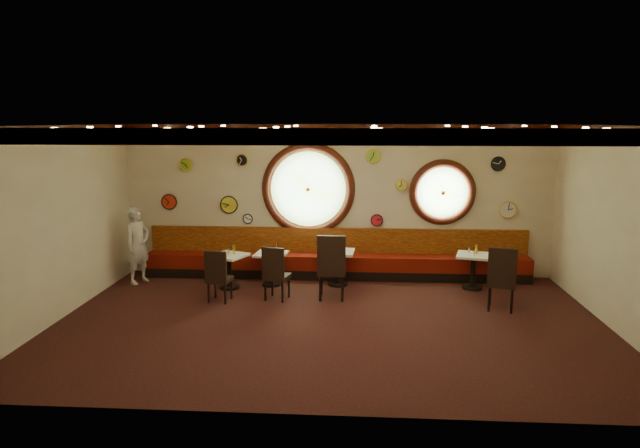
{
  "coord_description": "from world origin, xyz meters",
  "views": [
    {
      "loc": [
        0.43,
        -8.92,
        3.28
      ],
      "look_at": [
        -0.21,
        0.8,
        1.5
      ],
      "focal_mm": 32.0,
      "sensor_mm": 36.0,
      "label": 1
    }
  ],
  "objects_px": {
    "chair_c": "(332,263)",
    "condiment_d_pepper": "(474,253)",
    "table_d": "(473,267)",
    "chair_a": "(218,273)",
    "table_c": "(338,264)",
    "condiment_b_salt": "(270,251)",
    "condiment_b_bottle": "(277,248)",
    "condiment_d_bottle": "(476,249)",
    "table_a": "(229,267)",
    "condiment_a_salt": "(224,252)",
    "condiment_b_pepper": "(271,251)",
    "condiment_a_bottle": "(234,249)",
    "condiment_c_bottle": "(342,246)",
    "condiment_c_salt": "(337,248)",
    "table_b": "(271,265)",
    "chair_b": "(275,270)",
    "condiment_d_salt": "(469,250)",
    "condiment_c_pepper": "(340,249)",
    "condiment_a_pepper": "(229,252)",
    "waiter": "(138,245)",
    "chair_d": "(502,275)"
  },
  "relations": [
    {
      "from": "condiment_d_pepper",
      "to": "condiment_c_bottle",
      "type": "xyz_separation_m",
      "value": [
        -2.57,
        0.23,
        0.05
      ]
    },
    {
      "from": "chair_c",
      "to": "condiment_d_salt",
      "type": "relative_size",
      "value": 6.92
    },
    {
      "from": "table_d",
      "to": "chair_a",
      "type": "bearing_deg",
      "value": -166.2
    },
    {
      "from": "condiment_d_bottle",
      "to": "table_a",
      "type": "bearing_deg",
      "value": -175.61
    },
    {
      "from": "table_c",
      "to": "chair_a",
      "type": "height_order",
      "value": "chair_a"
    },
    {
      "from": "table_c",
      "to": "condiment_c_pepper",
      "type": "xyz_separation_m",
      "value": [
        0.04,
        -0.07,
        0.32
      ]
    },
    {
      "from": "table_b",
      "to": "condiment_c_salt",
      "type": "distance_m",
      "value": 1.36
    },
    {
      "from": "condiment_a_salt",
      "to": "condiment_b_pepper",
      "type": "bearing_deg",
      "value": 15.33
    },
    {
      "from": "condiment_b_pepper",
      "to": "condiment_a_bottle",
      "type": "relative_size",
      "value": 0.56
    },
    {
      "from": "condiment_b_salt",
      "to": "waiter",
      "type": "relative_size",
      "value": 0.06
    },
    {
      "from": "condiment_c_salt",
      "to": "condiment_a_bottle",
      "type": "distance_m",
      "value": 2.04
    },
    {
      "from": "condiment_b_salt",
      "to": "condiment_d_bottle",
      "type": "relative_size",
      "value": 0.5
    },
    {
      "from": "condiment_b_bottle",
      "to": "condiment_d_bottle",
      "type": "height_order",
      "value": "condiment_d_bottle"
    },
    {
      "from": "condiment_d_salt",
      "to": "condiment_b_pepper",
      "type": "xyz_separation_m",
      "value": [
        -3.92,
        -0.15,
        -0.03
      ]
    },
    {
      "from": "chair_c",
      "to": "condiment_a_bottle",
      "type": "xyz_separation_m",
      "value": [
        -1.95,
        0.67,
        0.07
      ]
    },
    {
      "from": "condiment_d_pepper",
      "to": "condiment_d_bottle",
      "type": "xyz_separation_m",
      "value": [
        0.07,
        0.15,
        0.04
      ]
    },
    {
      "from": "condiment_c_salt",
      "to": "condiment_d_pepper",
      "type": "xyz_separation_m",
      "value": [
        2.68,
        -0.18,
        -0.02
      ]
    },
    {
      "from": "chair_b",
      "to": "condiment_b_bottle",
      "type": "xyz_separation_m",
      "value": [
        -0.11,
        1.08,
        0.17
      ]
    },
    {
      "from": "condiment_c_bottle",
      "to": "condiment_d_bottle",
      "type": "bearing_deg",
      "value": -1.71
    },
    {
      "from": "chair_c",
      "to": "condiment_b_bottle",
      "type": "distance_m",
      "value": 1.5
    },
    {
      "from": "condiment_a_salt",
      "to": "condiment_a_bottle",
      "type": "relative_size",
      "value": 0.51
    },
    {
      "from": "condiment_c_pepper",
      "to": "condiment_a_bottle",
      "type": "xyz_separation_m",
      "value": [
        -2.07,
        -0.24,
        0.01
      ]
    },
    {
      "from": "table_b",
      "to": "chair_c",
      "type": "height_order",
      "value": "chair_c"
    },
    {
      "from": "condiment_c_bottle",
      "to": "condiment_d_bottle",
      "type": "relative_size",
      "value": 0.99
    },
    {
      "from": "condiment_c_bottle",
      "to": "condiment_b_bottle",
      "type": "bearing_deg",
      "value": -176.42
    },
    {
      "from": "chair_d",
      "to": "condiment_a_bottle",
      "type": "distance_m",
      "value": 5.04
    },
    {
      "from": "table_d",
      "to": "chair_a",
      "type": "xyz_separation_m",
      "value": [
        -4.8,
        -1.18,
        0.12
      ]
    },
    {
      "from": "condiment_b_pepper",
      "to": "waiter",
      "type": "xyz_separation_m",
      "value": [
        -2.72,
        0.05,
        0.07
      ]
    },
    {
      "from": "condiment_a_salt",
      "to": "condiment_c_bottle",
      "type": "bearing_deg",
      "value": 11.14
    },
    {
      "from": "waiter",
      "to": "condiment_b_salt",
      "type": "bearing_deg",
      "value": -64.1
    },
    {
      "from": "chair_c",
      "to": "condiment_b_bottle",
      "type": "relative_size",
      "value": 4.25
    },
    {
      "from": "condiment_a_pepper",
      "to": "condiment_a_bottle",
      "type": "relative_size",
      "value": 0.58
    },
    {
      "from": "table_a",
      "to": "condiment_a_salt",
      "type": "bearing_deg",
      "value": -178.29
    },
    {
      "from": "table_a",
      "to": "condiment_c_pepper",
      "type": "height_order",
      "value": "condiment_c_pepper"
    },
    {
      "from": "chair_c",
      "to": "condiment_d_pepper",
      "type": "relative_size",
      "value": 7.95
    },
    {
      "from": "condiment_c_salt",
      "to": "chair_b",
      "type": "bearing_deg",
      "value": -134.43
    },
    {
      "from": "condiment_a_pepper",
      "to": "condiment_c_pepper",
      "type": "bearing_deg",
      "value": 7.15
    },
    {
      "from": "condiment_a_salt",
      "to": "condiment_c_salt",
      "type": "bearing_deg",
      "value": 10.44
    },
    {
      "from": "condiment_b_pepper",
      "to": "chair_a",
      "type": "bearing_deg",
      "value": -125.37
    },
    {
      "from": "condiment_d_salt",
      "to": "condiment_a_bottle",
      "type": "distance_m",
      "value": 4.63
    },
    {
      "from": "table_c",
      "to": "waiter",
      "type": "height_order",
      "value": "waiter"
    },
    {
      "from": "condiment_d_salt",
      "to": "condiment_c_pepper",
      "type": "distance_m",
      "value": 2.55
    },
    {
      "from": "condiment_d_bottle",
      "to": "condiment_a_bottle",
      "type": "bearing_deg",
      "value": -176.27
    },
    {
      "from": "table_c",
      "to": "condiment_b_salt",
      "type": "relative_size",
      "value": 7.87
    },
    {
      "from": "table_b",
      "to": "condiment_c_bottle",
      "type": "height_order",
      "value": "condiment_c_bottle"
    },
    {
      "from": "condiment_a_salt",
      "to": "condiment_c_salt",
      "type": "relative_size",
      "value": 0.84
    },
    {
      "from": "table_a",
      "to": "condiment_d_bottle",
      "type": "height_order",
      "value": "condiment_d_bottle"
    },
    {
      "from": "condiment_a_pepper",
      "to": "table_c",
      "type": "bearing_deg",
      "value": 9.1
    },
    {
      "from": "condiment_b_salt",
      "to": "condiment_b_bottle",
      "type": "height_order",
      "value": "condiment_b_bottle"
    },
    {
      "from": "chair_a",
      "to": "condiment_b_salt",
      "type": "height_order",
      "value": "chair_a"
    }
  ]
}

